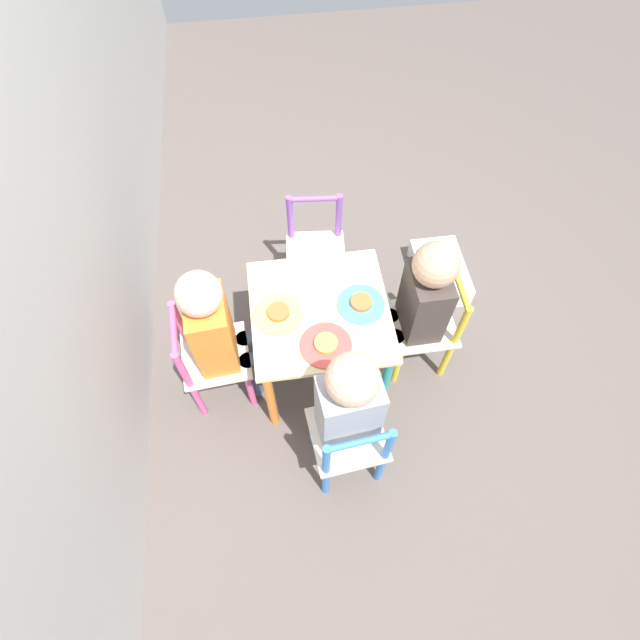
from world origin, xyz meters
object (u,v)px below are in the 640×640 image
(child_front, at_px, (420,300))
(child_left, at_px, (347,405))
(chair_blue, at_px, (349,442))
(plate_back, at_px, (278,313))
(kids_table, at_px, (320,322))
(chair_pink, at_px, (211,359))
(child_back, at_px, (217,331))
(plate_front, at_px, (361,304))
(plate_left, at_px, (326,345))
(chair_purple, at_px, (316,253))
(chair_yellow, at_px, (426,325))
(storage_bin, at_px, (440,272))

(child_front, bearing_deg, child_left, -42.28)
(chair_blue, distance_m, plate_back, 0.53)
(kids_table, height_order, chair_pink, chair_pink)
(chair_pink, height_order, child_back, child_back)
(child_back, height_order, plate_front, child_back)
(plate_left, relative_size, plate_back, 1.01)
(chair_pink, relative_size, chair_purple, 1.00)
(chair_yellow, distance_m, child_back, 0.85)
(plate_back, distance_m, storage_bin, 1.00)
(chair_yellow, height_order, plate_left, chair_yellow)
(chair_blue, distance_m, plate_left, 0.37)
(chair_yellow, distance_m, plate_left, 0.52)
(child_left, bearing_deg, child_back, -45.79)
(chair_purple, height_order, child_front, child_front)
(chair_yellow, relative_size, storage_bin, 1.49)
(child_front, bearing_deg, plate_left, -68.21)
(child_back, height_order, storage_bin, child_back)
(child_front, distance_m, storage_bin, 0.63)
(chair_blue, bearing_deg, chair_pink, -45.73)
(plate_back, bearing_deg, child_left, -153.29)
(chair_yellow, distance_m, plate_back, 0.64)
(kids_table, height_order, child_front, child_front)
(child_left, height_order, child_front, child_left)
(kids_table, xyz_separation_m, child_front, (0.00, -0.38, 0.07))
(child_back, distance_m, plate_left, 0.40)
(child_left, xyz_separation_m, plate_front, (0.38, -0.11, 0.01))
(storage_bin, bearing_deg, chair_blue, 144.36)
(chair_purple, distance_m, plate_back, 0.53)
(chair_pink, relative_size, plate_front, 3.01)
(chair_purple, xyz_separation_m, child_left, (-0.82, 0.00, 0.21))
(kids_table, distance_m, chair_pink, 0.46)
(chair_pink, xyz_separation_m, chair_purple, (0.47, -0.48, 0.00))
(chair_pink, distance_m, child_front, 0.85)
(chair_blue, bearing_deg, child_left, -90.00)
(chair_pink, bearing_deg, plate_left, -109.51)
(kids_table, height_order, storage_bin, kids_table)
(kids_table, xyz_separation_m, chair_pink, (-0.03, 0.44, -0.13))
(chair_blue, distance_m, child_back, 0.63)
(plate_front, bearing_deg, storage_bin, -50.78)
(chair_pink, xyz_separation_m, plate_front, (0.03, -0.59, 0.22))
(chair_purple, xyz_separation_m, child_front, (-0.44, -0.34, 0.20))
(kids_table, xyz_separation_m, child_left, (-0.38, -0.04, 0.08))
(chair_purple, relative_size, child_left, 0.67)
(kids_table, relative_size, chair_purple, 0.96)
(plate_left, height_order, storage_bin, plate_left)
(plate_front, distance_m, storage_bin, 0.78)
(child_front, bearing_deg, storage_bin, 145.75)
(child_left, bearing_deg, kids_table, -90.00)
(plate_front, xyz_separation_m, storage_bin, (0.41, -0.50, -0.43))
(chair_purple, bearing_deg, plate_left, -88.65)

